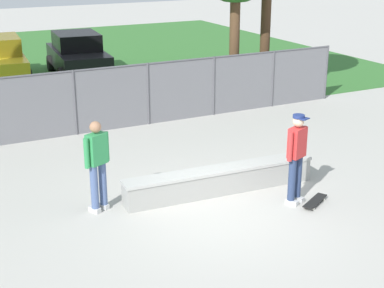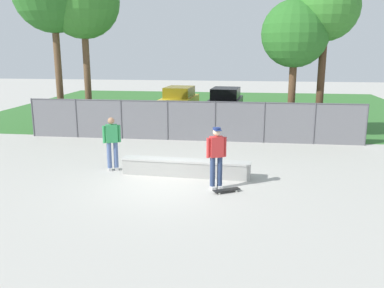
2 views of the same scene
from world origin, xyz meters
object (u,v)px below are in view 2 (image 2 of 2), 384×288
(skateboarder, at_px, (216,155))
(concrete_ledge, at_px, (186,168))
(skateboard, at_px, (227,190))
(car_yellow, at_px, (179,100))
(car_black, at_px, (225,102))
(tree_mid, at_px, (295,35))
(bystander, at_px, (112,141))
(tree_far, at_px, (326,9))
(tree_near_right, at_px, (83,3))

(skateboarder, bearing_deg, concrete_ledge, 133.63)
(skateboard, bearing_deg, concrete_ledge, 135.04)
(car_yellow, distance_m, car_black, 2.96)
(concrete_ledge, xyz_separation_m, tree_mid, (3.90, 6.01, 4.33))
(car_yellow, height_order, bystander, bystander)
(concrete_ledge, xyz_separation_m, skateboard, (1.39, -1.39, -0.20))
(skateboard, xyz_separation_m, tree_mid, (2.51, 7.40, 4.53))
(skateboard, height_order, tree_mid, tree_mid)
(skateboard, bearing_deg, tree_far, 63.54)
(tree_far, distance_m, car_yellow, 11.08)
(concrete_ledge, relative_size, skateboard, 5.30)
(skateboarder, height_order, car_yellow, skateboarder)
(tree_far, xyz_separation_m, bystander, (-7.67, -5.84, -4.64))
(concrete_ledge, xyz_separation_m, car_yellow, (-2.28, 12.81, 0.56))
(tree_mid, bearing_deg, car_yellow, 132.28)
(car_black, bearing_deg, tree_far, -54.56)
(skateboarder, distance_m, bystander, 3.87)
(car_yellow, bearing_deg, bystander, -91.14)
(tree_near_right, xyz_separation_m, bystander, (3.28, -6.45, -5.10))
(concrete_ledge, bearing_deg, tree_far, 50.09)
(car_yellow, bearing_deg, tree_near_right, -120.23)
(tree_far, relative_size, bystander, 3.92)
(concrete_ledge, distance_m, skateboarder, 1.72)
(concrete_ledge, relative_size, bystander, 2.32)
(tree_near_right, height_order, car_yellow, tree_near_right)
(concrete_ledge, distance_m, tree_far, 9.64)
(concrete_ledge, distance_m, tree_near_right, 10.65)
(concrete_ledge, relative_size, skateboarder, 2.29)
(concrete_ledge, xyz_separation_m, car_black, (0.66, 12.44, 0.56))
(concrete_ledge, xyz_separation_m, tree_near_right, (-5.82, 6.75, 5.84))
(concrete_ledge, relative_size, tree_far, 0.59)
(tree_near_right, distance_m, tree_mid, 9.86)
(tree_near_right, xyz_separation_m, tree_mid, (9.71, -0.74, -1.50))
(tree_far, height_order, car_black, tree_far)
(tree_far, relative_size, car_black, 1.64)
(bystander, bearing_deg, concrete_ledge, -6.77)
(car_yellow, xyz_separation_m, bystander, (-0.25, -12.51, 0.17))
(skateboard, height_order, tree_near_right, tree_near_right)
(concrete_ledge, bearing_deg, tree_near_right, 130.74)
(tree_mid, relative_size, bystander, 3.35)
(car_black, bearing_deg, tree_mid, -63.21)
(skateboarder, distance_m, tree_far, 9.52)
(tree_near_right, relative_size, car_black, 1.81)
(concrete_ledge, height_order, car_yellow, car_yellow)
(tree_mid, height_order, tree_far, tree_far)
(skateboarder, xyz_separation_m, bystander, (-3.60, 1.42, -0.02))
(skateboarder, height_order, car_black, skateboarder)
(skateboard, distance_m, tree_mid, 9.04)
(tree_mid, xyz_separation_m, car_yellow, (-6.18, 6.80, -3.77))
(tree_near_right, bearing_deg, skateboard, -48.48)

